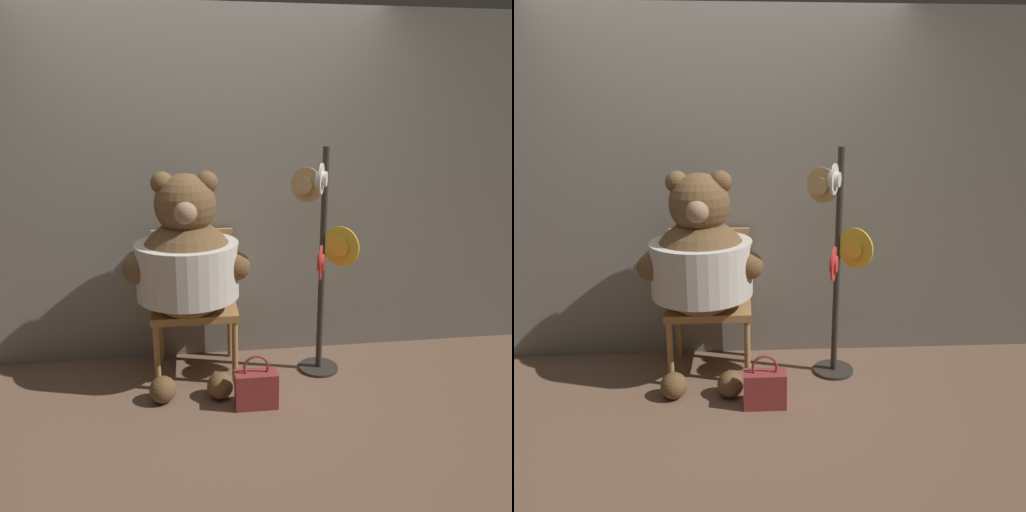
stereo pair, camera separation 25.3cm
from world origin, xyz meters
The scene contains 6 objects.
ground_plane centered at (0.00, 0.00, 0.00)m, with size 14.00×14.00×0.00m, color brown.
wall_back centered at (0.00, 0.76, 1.23)m, with size 8.00×0.10×2.46m.
chair centered at (-0.09, 0.51, 0.55)m, with size 0.57×0.47×0.99m.
teddy_bear centered at (-0.12, 0.35, 0.83)m, with size 0.81×0.72×1.42m.
hat_display_rack centered at (0.77, 0.32, 0.84)m, with size 0.38×0.44×1.57m.
handbag_on_ground centered at (0.27, -0.06, 0.12)m, with size 0.26×0.12×0.35m.
Camera 2 is at (0.16, -2.82, 1.75)m, focal length 35.00 mm.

